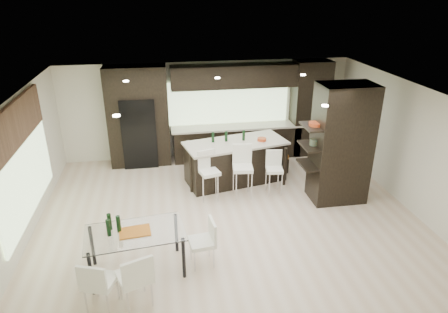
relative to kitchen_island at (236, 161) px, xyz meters
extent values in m
plane|color=beige|center=(-0.47, -1.68, -0.52)|extent=(8.00, 8.00, 0.00)
cube|color=silver|center=(-0.47, 1.82, 0.83)|extent=(8.00, 0.02, 2.70)
cube|color=silver|center=(-4.47, -1.68, 0.83)|extent=(0.02, 7.00, 2.70)
cube|color=silver|center=(3.53, -1.68, 0.83)|extent=(0.02, 7.00, 2.70)
cube|color=white|center=(-0.47, -1.68, 2.18)|extent=(8.00, 7.00, 0.02)
cube|color=#B2D199|center=(-4.43, -1.48, 0.83)|extent=(0.04, 3.20, 1.90)
cube|color=#B2D199|center=(0.13, 1.78, 1.03)|extent=(3.40, 0.04, 1.20)
cube|color=brown|center=(-4.40, -1.48, 1.73)|extent=(0.08, 3.00, 0.80)
cube|color=white|center=(-0.47, -1.43, 2.16)|extent=(4.00, 3.00, 0.02)
cube|color=black|center=(0.03, 1.49, 0.83)|extent=(6.80, 0.68, 2.70)
cube|color=black|center=(-2.37, 1.44, 0.43)|extent=(0.90, 0.68, 1.90)
cube|color=black|center=(2.13, -1.28, 0.83)|extent=(1.20, 0.80, 2.70)
cube|color=black|center=(0.00, 0.00, 0.00)|extent=(2.67, 1.58, 1.04)
cube|color=white|center=(-0.77, -0.84, -0.05)|extent=(0.51, 0.51, 0.93)
cube|color=white|center=(0.00, -0.86, -0.02)|extent=(0.50, 0.50, 1.01)
cube|color=white|center=(0.77, -0.82, -0.10)|extent=(0.42, 0.42, 0.85)
cube|color=black|center=(0.83, 0.46, -0.27)|extent=(1.33, 0.60, 0.50)
cube|color=white|center=(-2.33, -3.17, -0.13)|extent=(1.73, 1.10, 0.79)
cube|color=white|center=(-2.33, -3.95, -0.07)|extent=(0.62, 0.62, 0.89)
cube|color=white|center=(-2.84, -3.94, -0.11)|extent=(0.57, 0.57, 0.83)
cube|color=white|center=(-1.21, -3.17, -0.12)|extent=(0.48, 0.48, 0.80)
camera|label=1|loc=(-1.77, -8.95, 4.07)|focal=32.00mm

